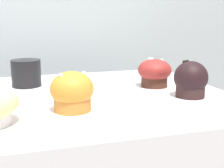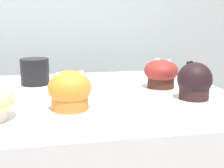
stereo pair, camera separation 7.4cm
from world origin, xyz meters
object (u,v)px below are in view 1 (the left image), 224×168
(muffin_back_right, at_px, (72,92))
(coffee_cup, at_px, (26,72))
(muffin_front_center, at_px, (191,80))
(muffin_front_left, at_px, (155,73))

(muffin_back_right, relative_size, coffee_cup, 0.74)
(muffin_front_center, xyz_separation_m, muffin_front_left, (-0.04, 0.14, -0.00))
(muffin_front_center, xyz_separation_m, coffee_cup, (-0.40, 0.25, -0.00))
(muffin_front_left, bearing_deg, muffin_back_right, -148.58)
(muffin_front_center, distance_m, muffin_back_right, 0.31)
(muffin_front_left, height_order, coffee_cup, muffin_front_left)
(muffin_front_center, xyz_separation_m, muffin_back_right, (-0.31, -0.03, -0.00))
(muffin_back_right, relative_size, muffin_front_left, 0.97)
(muffin_back_right, bearing_deg, muffin_front_left, 31.42)
(muffin_front_left, relative_size, coffee_cup, 0.76)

